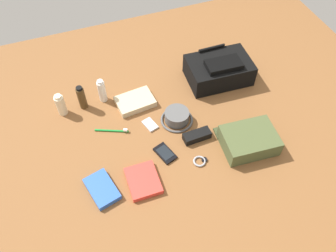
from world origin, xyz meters
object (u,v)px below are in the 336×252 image
object	(u,v)px
toothpaste_tube	(102,91)
sunglasses_case	(197,136)
media_player	(150,125)
travel_guidebook	(143,181)
toothbrush	(114,131)
cologne_bottle	(82,98)
wristwatch	(200,161)
cell_phone	(165,153)
backpack	(219,70)
paperback_novel	(102,189)
bucket_hat	(177,117)
toiletry_pouch	(249,140)
folded_towel	(135,102)
lotion_bottle	(61,105)

from	to	relation	value
toothpaste_tube	sunglasses_case	size ratio (longest dim) A/B	1.03
media_player	travel_guidebook	bearing A→B (deg)	-113.71
media_player	toothbrush	distance (m)	0.19
toothpaste_tube	travel_guidebook	size ratio (longest dim) A/B	0.83
cologne_bottle	wristwatch	bearing A→B (deg)	-50.20
cell_phone	toothbrush	distance (m)	0.30
cell_phone	backpack	bearing A→B (deg)	39.68
paperback_novel	bucket_hat	bearing A→B (deg)	29.54
toiletry_pouch	toothpaste_tube	xyz separation A→B (m)	(-0.60, 0.55, 0.03)
backpack	toiletry_pouch	size ratio (longest dim) A/B	1.34
toothpaste_tube	cell_phone	bearing A→B (deg)	-66.70
media_player	toothbrush	world-z (taller)	toothbrush
toothpaste_tube	folded_towel	world-z (taller)	toothpaste_tube
toothpaste_tube	sunglasses_case	bearing A→B (deg)	-47.98
toothbrush	folded_towel	bearing A→B (deg)	41.90
cologne_bottle	lotion_bottle	bearing A→B (deg)	-177.87
toothbrush	sunglasses_case	bearing A→B (deg)	-25.98
travel_guidebook	toothbrush	bearing A→B (deg)	99.24
toiletry_pouch	toothbrush	world-z (taller)	toiletry_pouch
folded_towel	toothbrush	bearing A→B (deg)	-138.10
cell_phone	paperback_novel	bearing A→B (deg)	-165.44
bucket_hat	folded_towel	world-z (taller)	bucket_hat
travel_guidebook	toothpaste_tube	bearing A→B (deg)	94.99
lotion_bottle	folded_towel	xyz separation A→B (m)	(0.38, -0.07, -0.05)
bucket_hat	media_player	xyz separation A→B (m)	(-0.14, 0.02, -0.02)
backpack	cell_phone	bearing A→B (deg)	-140.32
toothpaste_tube	folded_towel	bearing A→B (deg)	-30.29
backpack	lotion_bottle	distance (m)	0.89
backpack	folded_towel	bearing A→B (deg)	-177.37
lotion_bottle	paperback_novel	world-z (taller)	lotion_bottle
sunglasses_case	cologne_bottle	bearing A→B (deg)	138.47
backpack	cologne_bottle	bearing A→B (deg)	176.05
cell_phone	toothbrush	size ratio (longest dim) A/B	0.79
toothpaste_tube	travel_guidebook	world-z (taller)	toothpaste_tube
lotion_bottle	cell_phone	size ratio (longest dim) A/B	1.02
paperback_novel	cell_phone	bearing A→B (deg)	14.56
travel_guidebook	sunglasses_case	world-z (taller)	sunglasses_case
travel_guidebook	bucket_hat	bearing A→B (deg)	46.10
toothpaste_tube	cologne_bottle	bearing A→B (deg)	-173.12
media_player	sunglasses_case	xyz separation A→B (m)	(0.20, -0.16, 0.01)
cell_phone	sunglasses_case	xyz separation A→B (m)	(0.18, 0.03, 0.01)
folded_towel	cell_phone	bearing A→B (deg)	-83.58
lotion_bottle	travel_guidebook	world-z (taller)	lotion_bottle
bucket_hat	cell_phone	xyz separation A→B (m)	(-0.13, -0.18, -0.02)
bucket_hat	lotion_bottle	xyz separation A→B (m)	(-0.55, 0.26, 0.03)
backpack	folded_towel	xyz separation A→B (m)	(-0.51, -0.02, -0.05)
media_player	lotion_bottle	bearing A→B (deg)	149.33
backpack	cologne_bottle	world-z (taller)	backpack
bucket_hat	sunglasses_case	size ratio (longest dim) A/B	1.22
lotion_bottle	media_player	world-z (taller)	lotion_bottle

